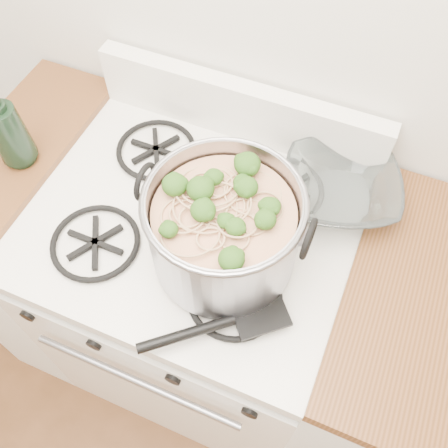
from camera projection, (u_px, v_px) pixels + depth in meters
The scene contains 6 objects.
gas_range at pixel (199, 301), 1.56m from camera, with size 0.76×0.66×0.92m.
counter_left at pixel (61, 242), 1.65m from camera, with size 0.25×0.65×0.92m.
stock_pot at pixel (224, 230), 1.01m from camera, with size 0.35×0.32×0.22m.
spatula at pixel (260, 311), 1.01m from camera, with size 0.29×0.31×0.02m, color black, non-canonical shape.
glass_bowl at pixel (340, 192), 1.17m from camera, with size 0.11×0.11×0.03m, color white.
bottle at pixel (5, 126), 1.15m from camera, with size 0.09×0.09×0.23m, color black.
Camera 1 is at (0.32, 0.70, 1.88)m, focal length 40.00 mm.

